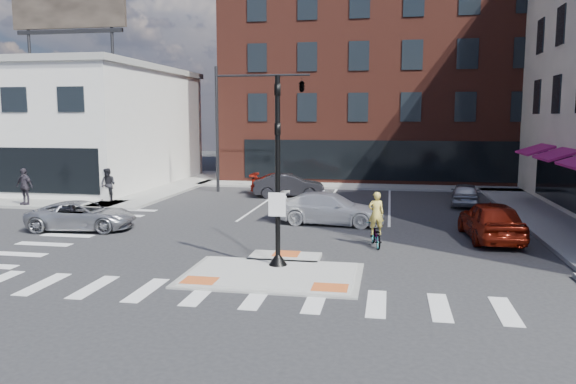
% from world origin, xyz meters
% --- Properties ---
extents(ground, '(120.00, 120.00, 0.00)m').
position_xyz_m(ground, '(0.00, 0.00, 0.00)').
color(ground, '#28282B').
rests_on(ground, ground).
extents(refuge_island, '(5.40, 4.65, 0.13)m').
position_xyz_m(refuge_island, '(0.00, -0.26, 0.05)').
color(refuge_island, gray).
rests_on(refuge_island, ground).
extents(sidewalk_nw, '(23.50, 20.50, 0.15)m').
position_xyz_m(sidewalk_nw, '(-16.76, 15.29, 0.08)').
color(sidewalk_nw, gray).
rests_on(sidewalk_nw, ground).
extents(sidewalk_e, '(3.00, 24.00, 0.15)m').
position_xyz_m(sidewalk_e, '(10.80, 10.00, 0.07)').
color(sidewalk_e, gray).
rests_on(sidewalk_e, ground).
extents(sidewalk_n, '(26.00, 3.00, 0.15)m').
position_xyz_m(sidewalk_n, '(3.00, 22.00, 0.07)').
color(sidewalk_n, gray).
rests_on(sidewalk_n, ground).
extents(building_nw, '(20.40, 16.40, 14.40)m').
position_xyz_m(building_nw, '(-21.98, 19.98, 4.23)').
color(building_nw, silver).
rests_on(building_nw, ground).
extents(building_n, '(24.40, 18.40, 15.50)m').
position_xyz_m(building_n, '(3.00, 31.99, 7.80)').
color(building_n, '#56241A').
rests_on(building_n, ground).
extents(building_far_left, '(10.00, 12.00, 10.00)m').
position_xyz_m(building_far_left, '(-4.00, 52.00, 5.00)').
color(building_far_left, slate).
rests_on(building_far_left, ground).
extents(building_far_right, '(12.00, 12.00, 12.00)m').
position_xyz_m(building_far_right, '(9.00, 54.00, 6.00)').
color(building_far_right, brown).
rests_on(building_far_right, ground).
extents(signal_pole, '(0.60, 0.60, 5.98)m').
position_xyz_m(signal_pole, '(0.00, 0.40, 2.36)').
color(signal_pole, black).
rests_on(signal_pole, refuge_island).
extents(mast_arm_signal, '(6.10, 2.24, 8.00)m').
position_xyz_m(mast_arm_signal, '(-3.47, 18.00, 6.21)').
color(mast_arm_signal, black).
rests_on(mast_arm_signal, ground).
extents(silver_suv, '(4.71, 2.63, 1.24)m').
position_xyz_m(silver_suv, '(-9.50, 5.00, 0.62)').
color(silver_suv, '#A2A3A9').
rests_on(silver_suv, ground).
extents(red_sedan, '(2.22, 4.79, 1.59)m').
position_xyz_m(red_sedan, '(7.44, 6.00, 0.79)').
color(red_sedan, maroon).
rests_on(red_sedan, ground).
extents(white_pickup, '(5.04, 2.40, 1.42)m').
position_xyz_m(white_pickup, '(0.84, 8.24, 0.71)').
color(white_pickup, white).
rests_on(white_pickup, ground).
extents(bg_car_dark, '(4.45, 2.13, 1.41)m').
position_xyz_m(bg_car_dark, '(-2.50, 16.34, 0.70)').
color(bg_car_dark, black).
rests_on(bg_car_dark, ground).
extents(bg_car_silver, '(1.91, 3.87, 1.27)m').
position_xyz_m(bg_car_silver, '(7.57, 14.83, 0.63)').
color(bg_car_silver, '#A7A9AE').
rests_on(bg_car_silver, ground).
extents(bg_car_red, '(4.63, 1.94, 1.34)m').
position_xyz_m(bg_car_red, '(-2.79, 17.43, 0.67)').
color(bg_car_red, maroon).
rests_on(bg_car_red, ground).
extents(cyclist, '(0.89, 1.69, 2.07)m').
position_xyz_m(cyclist, '(3.00, 4.11, 0.70)').
color(cyclist, '#3F3F44').
rests_on(cyclist, ground).
extents(pedestrian_a, '(0.99, 0.82, 1.85)m').
position_xyz_m(pedestrian_a, '(-12.00, 12.00, 1.08)').
color(pedestrian_a, black).
rests_on(pedestrian_a, sidewalk_nw).
extents(pedestrian_b, '(1.24, 0.75, 1.97)m').
position_xyz_m(pedestrian_b, '(-15.78, 10.00, 1.14)').
color(pedestrian_b, '#312B35').
rests_on(pedestrian_b, sidewalk_nw).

